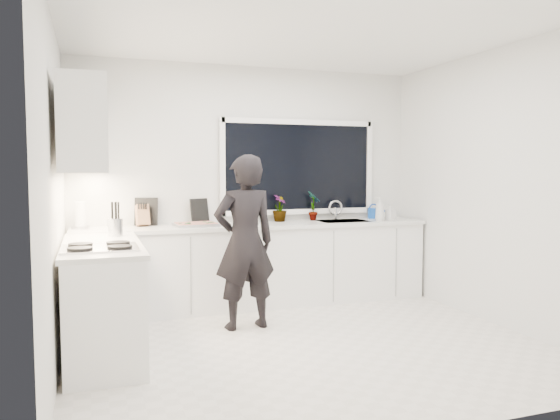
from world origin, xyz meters
name	(u,v)px	position (x,y,z in m)	size (l,w,h in m)	color
floor	(306,345)	(0.00, 0.00, -0.01)	(4.00, 3.50, 0.02)	beige
wall_back	(249,184)	(0.00, 1.76, 1.35)	(4.00, 0.02, 2.70)	white
wall_left	(53,193)	(-2.01, 0.00, 1.35)	(0.02, 3.50, 2.70)	white
wall_right	(497,187)	(2.01, 0.00, 1.35)	(0.02, 3.50, 2.70)	white
ceiling	(307,28)	(0.00, 0.00, 2.71)	(4.00, 3.50, 0.02)	white
window	(299,167)	(0.60, 1.73, 1.55)	(1.80, 0.02, 1.00)	black
base_cabinets_back	(257,266)	(0.00, 1.45, 0.44)	(3.92, 0.58, 0.88)	white
base_cabinets_left	(103,300)	(-1.67, 0.35, 0.44)	(0.58, 1.60, 0.88)	white
countertop_back	(258,226)	(0.00, 1.44, 0.90)	(3.94, 0.62, 0.04)	silver
countertop_left	(102,245)	(-1.67, 0.35, 0.90)	(0.62, 1.60, 0.04)	silver
upper_cabinets	(84,132)	(-1.79, 0.70, 1.85)	(0.34, 2.10, 0.70)	white
sink	(343,225)	(1.05, 1.45, 0.87)	(0.58, 0.42, 0.14)	silver
faucet	(336,210)	(1.05, 1.65, 1.03)	(0.03, 0.03, 0.22)	silver
stovetop	(100,247)	(-1.69, 0.00, 0.94)	(0.56, 0.48, 0.03)	black
person	(245,242)	(-0.37, 0.64, 0.83)	(0.61, 0.40, 1.66)	black
pizza_tray	(196,225)	(-0.69, 1.42, 0.94)	(0.44, 0.33, 0.03)	silver
pizza	(196,223)	(-0.69, 1.42, 0.95)	(0.40, 0.29, 0.01)	#C5401A
watering_can	(373,213)	(1.55, 1.61, 0.98)	(0.14, 0.14, 0.13)	#1248B1
paper_towel_roll	(80,216)	(-1.85, 1.55, 1.05)	(0.11, 0.11, 0.26)	white
knife_block	(143,216)	(-1.23, 1.59, 1.03)	(0.13, 0.10, 0.22)	olive
utensil_crock	(115,227)	(-1.54, 0.80, 1.00)	(0.13, 0.13, 0.16)	silver
picture_frame_large	(200,211)	(-0.60, 1.69, 1.06)	(0.22, 0.02, 0.28)	black
picture_frame_small	(146,211)	(-1.18, 1.69, 1.07)	(0.25, 0.02, 0.30)	black
herb_plants	(287,208)	(0.40, 1.61, 1.08)	(0.92, 0.24, 0.34)	#26662D
soap_bottles	(383,210)	(1.50, 1.30, 1.05)	(0.27, 0.15, 0.28)	#D8BF66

